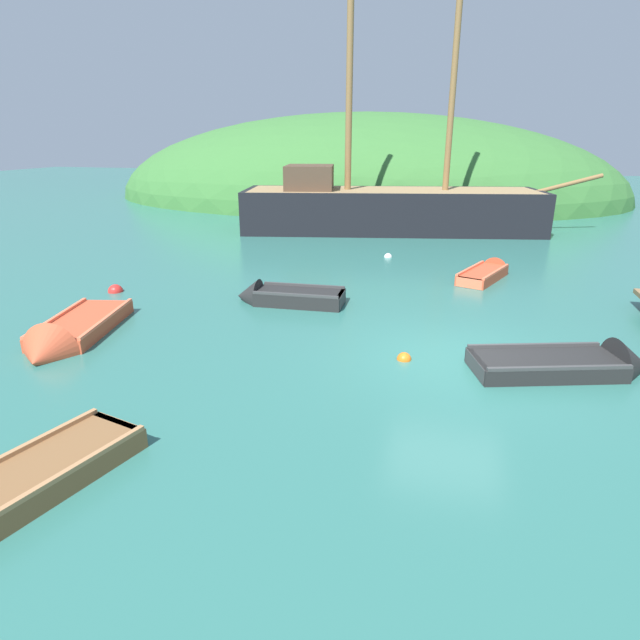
% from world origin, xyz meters
% --- Properties ---
extents(ground_plane, '(120.00, 120.00, 0.00)m').
position_xyz_m(ground_plane, '(0.00, 0.00, 0.00)').
color(ground_plane, '#2D6B60').
extents(shore_hill, '(37.27, 24.73, 12.08)m').
position_xyz_m(shore_hill, '(-7.48, 29.97, 0.00)').
color(shore_hill, '#387033').
rests_on(shore_hill, ground).
extents(sailing_ship, '(16.69, 6.51, 11.94)m').
position_xyz_m(sailing_ship, '(-3.42, 15.19, 0.75)').
color(sailing_ship, black).
rests_on(sailing_ship, ground).
extents(rowboat_near_dock, '(2.00, 3.80, 1.23)m').
position_xyz_m(rowboat_near_dock, '(-8.35, -1.13, 0.09)').
color(rowboat_near_dock, '#C64C2D').
rests_on(rowboat_near_dock, ground).
extents(rowboat_outer_left, '(3.64, 2.14, 1.14)m').
position_xyz_m(rowboat_outer_left, '(2.32, -0.04, 0.10)').
color(rowboat_outer_left, black).
rests_on(rowboat_outer_left, ground).
extents(rowboat_portside, '(1.90, 3.09, 0.86)m').
position_xyz_m(rowboat_portside, '(0.95, 7.12, 0.10)').
color(rowboat_portside, '#C64C2D').
rests_on(rowboat_portside, ground).
extents(rowboat_center, '(3.02, 1.16, 1.01)m').
position_xyz_m(rowboat_center, '(-4.58, 2.78, 0.13)').
color(rowboat_center, black).
rests_on(rowboat_center, ground).
extents(buoy_red, '(0.44, 0.44, 0.44)m').
position_xyz_m(buoy_red, '(-9.75, 2.59, 0.00)').
color(buoy_red, red).
rests_on(buoy_red, ground).
extents(buoy_orange, '(0.30, 0.30, 0.30)m').
position_xyz_m(buoy_orange, '(-0.97, -0.29, 0.00)').
color(buoy_orange, orange).
rests_on(buoy_orange, ground).
extents(buoy_white, '(0.30, 0.30, 0.30)m').
position_xyz_m(buoy_white, '(-2.58, 9.32, 0.00)').
color(buoy_white, white).
rests_on(buoy_white, ground).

